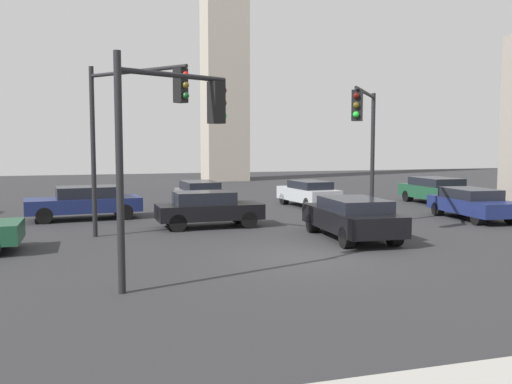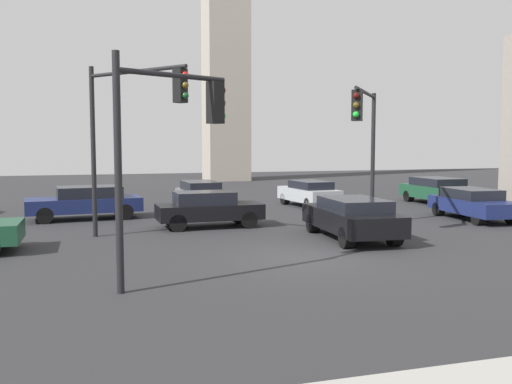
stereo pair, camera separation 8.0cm
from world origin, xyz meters
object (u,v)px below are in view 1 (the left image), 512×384
traffic_light_1 (366,128)px  traffic_light_2 (172,128)px  traffic_light_0 (132,114)px  car_2 (308,193)px  car_4 (85,202)px  car_1 (201,195)px  car_0 (472,203)px  car_6 (352,217)px  car_7 (208,208)px  car_5 (438,190)px

traffic_light_1 → traffic_light_2: size_ratio=1.00×
traffic_light_0 → car_2: (9.19, 7.72, -3.39)m
car_4 → car_1: bearing=-163.9°
car_0 → car_4: bearing=-102.5°
car_6 → car_7: size_ratio=1.18×
traffic_light_2 → car_7: traffic_light_2 is taller
car_2 → car_5: (6.96, -0.81, 0.03)m
car_5 → car_7: bearing=-70.4°
traffic_light_1 → car_0: (5.83, 1.53, -3.05)m
car_1 → car_2: size_ratio=1.06×
traffic_light_2 → car_4: bearing=73.2°
car_4 → car_5: car_4 is taller
car_6 → car_7: car_6 is taller
car_1 → car_5: car_5 is taller
traffic_light_1 → car_4: traffic_light_1 is taller
car_6 → traffic_light_1: bearing=-37.8°
car_4 → car_6: size_ratio=1.02×
traffic_light_2 → car_1: traffic_light_2 is taller
car_6 → car_7: bearing=49.3°
car_2 → traffic_light_2: bearing=140.9°
traffic_light_1 → car_6: size_ratio=1.09×
traffic_light_2 → car_6: bearing=5.9°
traffic_light_2 → car_0: 15.52m
car_0 → car_1: size_ratio=1.02×
car_0 → car_1: bearing=-119.5°
car_1 → car_5: size_ratio=0.91×
car_1 → car_4: car_4 is taller
traffic_light_0 → car_4: bearing=155.9°
car_1 → car_7: 5.89m
car_7 → car_0: bearing=-6.7°
car_6 → car_1: bearing=21.3°
car_0 → car_7: 11.09m
traffic_light_0 → car_7: bearing=92.2°
car_7 → car_1: bearing=80.2°
traffic_light_1 → car_7: size_ratio=1.29×
traffic_light_2 → car_6: traffic_light_2 is taller
car_0 → car_7: size_ratio=1.12×
car_7 → car_2: bearing=38.8°
traffic_light_0 → car_0: 14.47m
traffic_light_1 → car_7: bearing=-79.8°
traffic_light_0 → car_2: traffic_light_0 is taller
traffic_light_0 → car_4: (-1.51, 6.19, -3.36)m
car_0 → car_6: car_6 is taller
car_5 → car_6: car_6 is taller
car_2 → car_5: bearing=-102.3°
car_6 → car_7: 5.64m
traffic_light_2 → car_7: bearing=46.4°
car_4 → traffic_light_2: bearing=93.9°
traffic_light_2 → car_7: 8.88m
car_4 → car_7: bearing=134.7°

